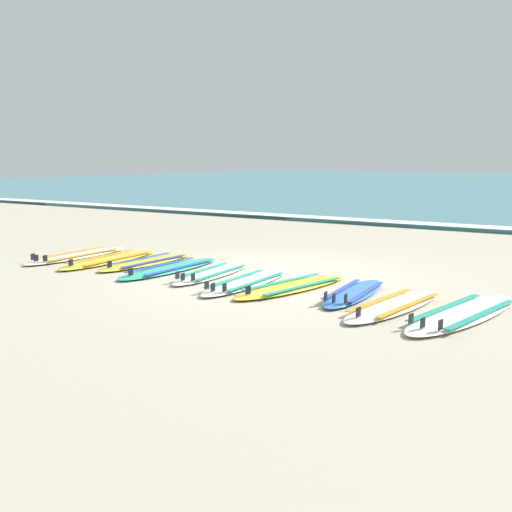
{
  "coord_description": "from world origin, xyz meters",
  "views": [
    {
      "loc": [
        4.49,
        -7.83,
        1.85
      ],
      "look_at": [
        -0.48,
        0.31,
        0.25
      ],
      "focal_mm": 41.25,
      "sensor_mm": 36.0,
      "label": 1
    }
  ],
  "objects_px": {
    "surfboard_1": "(110,259)",
    "surfboard_4": "(212,273)",
    "surfboard_2": "(147,262)",
    "surfboard_9": "(463,314)",
    "surfboard_6": "(293,286)",
    "surfboard_0": "(77,256)",
    "surfboard_5": "(246,282)",
    "surfboard_8": "(394,305)",
    "surfboard_3": "(171,268)",
    "surfboard_7": "(354,293)"
  },
  "relations": [
    {
      "from": "surfboard_2",
      "to": "surfboard_0",
      "type": "bearing_deg",
      "value": -173.85
    },
    {
      "from": "surfboard_0",
      "to": "surfboard_1",
      "type": "relative_size",
      "value": 0.96
    },
    {
      "from": "surfboard_1",
      "to": "surfboard_6",
      "type": "relative_size",
      "value": 1.04
    },
    {
      "from": "surfboard_0",
      "to": "surfboard_1",
      "type": "bearing_deg",
      "value": 2.17
    },
    {
      "from": "surfboard_4",
      "to": "surfboard_7",
      "type": "bearing_deg",
      "value": -2.54
    },
    {
      "from": "surfboard_4",
      "to": "surfboard_6",
      "type": "bearing_deg",
      "value": -6.29
    },
    {
      "from": "surfboard_4",
      "to": "surfboard_9",
      "type": "relative_size",
      "value": 0.8
    },
    {
      "from": "surfboard_6",
      "to": "surfboard_8",
      "type": "distance_m",
      "value": 1.62
    },
    {
      "from": "surfboard_3",
      "to": "surfboard_9",
      "type": "height_order",
      "value": "same"
    },
    {
      "from": "surfboard_4",
      "to": "surfboard_2",
      "type": "bearing_deg",
      "value": 171.09
    },
    {
      "from": "surfboard_5",
      "to": "surfboard_9",
      "type": "relative_size",
      "value": 0.83
    },
    {
      "from": "surfboard_8",
      "to": "surfboard_9",
      "type": "xyz_separation_m",
      "value": [
        0.82,
        0.04,
        0.0
      ]
    },
    {
      "from": "surfboard_5",
      "to": "surfboard_6",
      "type": "height_order",
      "value": "same"
    },
    {
      "from": "surfboard_1",
      "to": "surfboard_2",
      "type": "distance_m",
      "value": 0.76
    },
    {
      "from": "surfboard_6",
      "to": "surfboard_8",
      "type": "xyz_separation_m",
      "value": [
        1.59,
        -0.3,
        0.0
      ]
    },
    {
      "from": "surfboard_9",
      "to": "surfboard_3",
      "type": "bearing_deg",
      "value": 174.79
    },
    {
      "from": "surfboard_0",
      "to": "surfboard_1",
      "type": "height_order",
      "value": "same"
    },
    {
      "from": "surfboard_7",
      "to": "surfboard_8",
      "type": "xyz_separation_m",
      "value": [
        0.69,
        -0.37,
        -0.0
      ]
    },
    {
      "from": "surfboard_3",
      "to": "surfboard_2",
      "type": "bearing_deg",
      "value": 161.49
    },
    {
      "from": "surfboard_3",
      "to": "surfboard_7",
      "type": "xyz_separation_m",
      "value": [
        3.28,
        -0.11,
        0.0
      ]
    },
    {
      "from": "surfboard_1",
      "to": "surfboard_4",
      "type": "height_order",
      "value": "same"
    },
    {
      "from": "surfboard_0",
      "to": "surfboard_2",
      "type": "distance_m",
      "value": 1.58
    },
    {
      "from": "surfboard_4",
      "to": "surfboard_7",
      "type": "xyz_separation_m",
      "value": [
        2.43,
        -0.11,
        0.0
      ]
    },
    {
      "from": "surfboard_6",
      "to": "surfboard_9",
      "type": "xyz_separation_m",
      "value": [
        2.41,
        -0.27,
        0.0
      ]
    },
    {
      "from": "surfboard_2",
      "to": "surfboard_4",
      "type": "distance_m",
      "value": 1.61
    },
    {
      "from": "surfboard_1",
      "to": "surfboard_5",
      "type": "height_order",
      "value": "same"
    },
    {
      "from": "surfboard_4",
      "to": "surfboard_1",
      "type": "bearing_deg",
      "value": 177.28
    },
    {
      "from": "surfboard_0",
      "to": "surfboard_5",
      "type": "bearing_deg",
      "value": -5.34
    },
    {
      "from": "surfboard_6",
      "to": "surfboard_3",
      "type": "bearing_deg",
      "value": 175.91
    },
    {
      "from": "surfboard_4",
      "to": "surfboard_8",
      "type": "bearing_deg",
      "value": -8.63
    },
    {
      "from": "surfboard_3",
      "to": "surfboard_8",
      "type": "relative_size",
      "value": 1.03
    },
    {
      "from": "surfboard_1",
      "to": "surfboard_2",
      "type": "xyz_separation_m",
      "value": [
        0.75,
        0.14,
        0.0
      ]
    },
    {
      "from": "surfboard_9",
      "to": "surfboard_6",
      "type": "bearing_deg",
      "value": 173.7
    },
    {
      "from": "surfboard_5",
      "to": "surfboard_8",
      "type": "height_order",
      "value": "same"
    },
    {
      "from": "surfboard_7",
      "to": "surfboard_9",
      "type": "bearing_deg",
      "value": -12.26
    },
    {
      "from": "surfboard_0",
      "to": "surfboard_8",
      "type": "height_order",
      "value": "same"
    },
    {
      "from": "surfboard_9",
      "to": "surfboard_4",
      "type": "bearing_deg",
      "value": 173.7
    },
    {
      "from": "surfboard_2",
      "to": "surfboard_6",
      "type": "bearing_deg",
      "value": -7.62
    },
    {
      "from": "surfboard_6",
      "to": "surfboard_7",
      "type": "xyz_separation_m",
      "value": [
        0.9,
        0.06,
        0.0
      ]
    },
    {
      "from": "surfboard_7",
      "to": "surfboard_0",
      "type": "bearing_deg",
      "value": 178.08
    },
    {
      "from": "surfboard_9",
      "to": "surfboard_8",
      "type": "bearing_deg",
      "value": -177.3
    },
    {
      "from": "surfboard_3",
      "to": "surfboard_8",
      "type": "distance_m",
      "value": 4.0
    },
    {
      "from": "surfboard_3",
      "to": "surfboard_8",
      "type": "height_order",
      "value": "same"
    },
    {
      "from": "surfboard_1",
      "to": "surfboard_8",
      "type": "bearing_deg",
      "value": -6.11
    },
    {
      "from": "surfboard_5",
      "to": "surfboard_4",
      "type": "bearing_deg",
      "value": 160.43
    },
    {
      "from": "surfboard_3",
      "to": "surfboard_7",
      "type": "relative_size",
      "value": 1.2
    },
    {
      "from": "surfboard_2",
      "to": "surfboard_4",
      "type": "relative_size",
      "value": 1.07
    },
    {
      "from": "surfboard_7",
      "to": "surfboard_3",
      "type": "bearing_deg",
      "value": 178.09
    },
    {
      "from": "surfboard_4",
      "to": "surfboard_5",
      "type": "relative_size",
      "value": 0.96
    },
    {
      "from": "surfboard_6",
      "to": "surfboard_7",
      "type": "bearing_deg",
      "value": 3.86
    }
  ]
}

